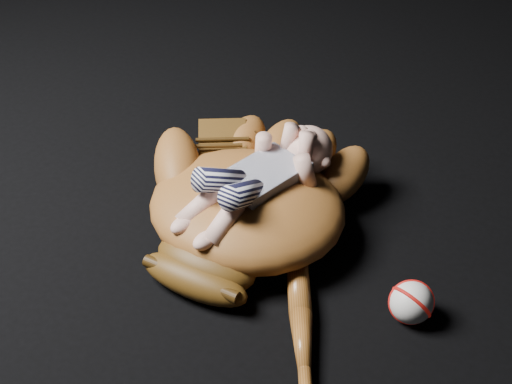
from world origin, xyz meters
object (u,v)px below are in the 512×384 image
baseball_glove (247,199)px  baseball (411,302)px  newborn_baby (252,179)px  baseball_bat (301,326)px

baseball_glove → baseball: baseball_glove is taller
newborn_baby → baseball: size_ratio=4.97×
baseball_bat → baseball: 0.20m
newborn_baby → baseball: (0.35, -0.01, -0.10)m
baseball → baseball_glove: bearing=178.5°
baseball → newborn_baby: bearing=178.4°
baseball_bat → baseball_glove: bearing=146.7°
baseball_glove → baseball: 0.37m
baseball_bat → newborn_baby: bearing=145.0°
baseball_bat → baseball: size_ratio=5.79×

